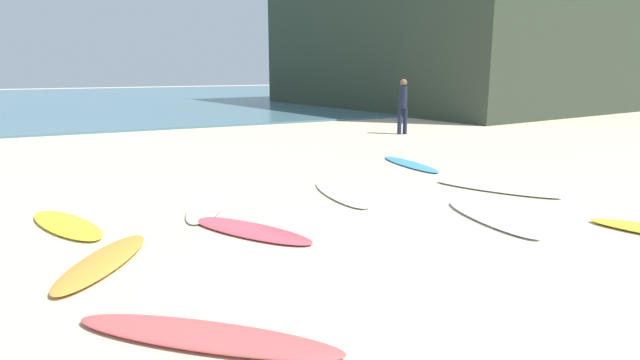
% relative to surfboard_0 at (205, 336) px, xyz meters
% --- Properties ---
extents(ground_plane, '(120.00, 120.00, 0.00)m').
position_rel_surfboard_0_xyz_m(ground_plane, '(3.84, 0.18, -0.04)').
color(ground_plane, beige).
extents(ocean_water, '(120.00, 40.00, 0.08)m').
position_rel_surfboard_0_xyz_m(ocean_water, '(3.84, 35.59, -0.00)').
color(ocean_water, slate).
rests_on(ocean_water, ground_plane).
extents(coastal_headland, '(29.93, 20.62, 9.61)m').
position_rel_surfboard_0_xyz_m(coastal_headland, '(26.81, 21.44, 4.76)').
color(coastal_headland, '#333D2D').
rests_on(coastal_headland, ground_plane).
extents(surfboard_0, '(2.14, 1.99, 0.09)m').
position_rel_surfboard_0_xyz_m(surfboard_0, '(0.00, 0.00, 0.00)').
color(surfboard_0, '#DC5452').
rests_on(surfboard_0, ground_plane).
extents(surfboard_2, '(1.62, 2.50, 0.06)m').
position_rel_surfboard_0_xyz_m(surfboard_2, '(1.26, 4.39, -0.01)').
color(surfboard_2, '#E9EACF').
rests_on(surfboard_2, ground_plane).
extents(surfboard_3, '(0.89, 2.26, 0.06)m').
position_rel_surfboard_0_xyz_m(surfboard_3, '(3.54, 3.97, -0.01)').
color(surfboard_3, white).
rests_on(surfboard_3, ground_plane).
extents(surfboard_4, '(1.49, 1.93, 0.09)m').
position_rel_surfboard_0_xyz_m(surfboard_4, '(-0.60, 2.25, 0.00)').
color(surfboard_4, orange).
rests_on(surfboard_4, ground_plane).
extents(surfboard_5, '(1.48, 2.32, 0.07)m').
position_rel_surfboard_0_xyz_m(surfboard_5, '(6.30, 2.96, -0.01)').
color(surfboard_5, silver).
rests_on(surfboard_5, ground_plane).
extents(surfboard_6, '(0.88, 2.18, 0.07)m').
position_rel_surfboard_0_xyz_m(surfboard_6, '(4.77, 1.56, -0.01)').
color(surfboard_6, white).
rests_on(surfboard_6, ground_plane).
extents(surfboard_7, '(0.71, 2.29, 0.06)m').
position_rel_surfboard_0_xyz_m(surfboard_7, '(6.42, 5.77, -0.01)').
color(surfboard_7, '#4297D9').
rests_on(surfboard_7, ground_plane).
extents(surfboard_8, '(1.54, 2.18, 0.07)m').
position_rel_surfboard_0_xyz_m(surfboard_8, '(1.34, 2.66, -0.01)').
color(surfboard_8, '#E04C5B').
rests_on(surfboard_8, ground_plane).
extents(surfboard_9, '(1.20, 2.10, 0.08)m').
position_rel_surfboard_0_xyz_m(surfboard_9, '(-0.93, 4.08, -0.01)').
color(surfboard_9, yellow).
rests_on(surfboard_9, ground_plane).
extents(beachgoer_near, '(0.35, 0.35, 1.86)m').
position_rel_surfboard_0_xyz_m(beachgoer_near, '(9.70, 10.66, 1.01)').
color(beachgoer_near, '#191E33').
rests_on(beachgoer_near, ground_plane).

